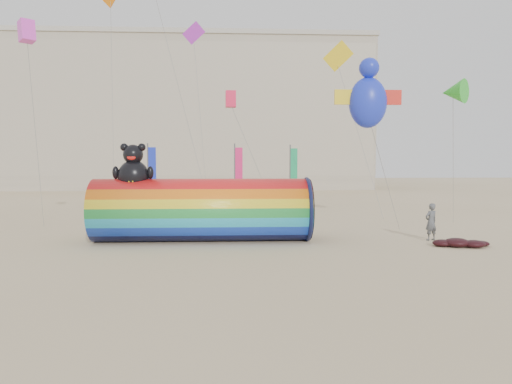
{
  "coord_description": "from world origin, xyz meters",
  "views": [
    {
      "loc": [
        -0.56,
        -20.62,
        3.95
      ],
      "look_at": [
        0.5,
        1.5,
        2.4
      ],
      "focal_mm": 32.0,
      "sensor_mm": 36.0,
      "label": 1
    }
  ],
  "objects_px": {
    "windsock_assembly": "(202,208)",
    "fabric_bundle": "(461,243)",
    "kite_handler": "(431,222)",
    "hotel_building": "(154,116)"
  },
  "relations": [
    {
      "from": "windsock_assembly",
      "to": "kite_handler",
      "type": "xyz_separation_m",
      "value": [
        11.23,
        -0.45,
        -0.68
      ]
    },
    {
      "from": "windsock_assembly",
      "to": "fabric_bundle",
      "type": "relative_size",
      "value": 4.0
    },
    {
      "from": "windsock_assembly",
      "to": "fabric_bundle",
      "type": "distance_m",
      "value": 12.18
    },
    {
      "from": "windsock_assembly",
      "to": "fabric_bundle",
      "type": "xyz_separation_m",
      "value": [
        11.9,
        -2.14,
        -1.43
      ]
    },
    {
      "from": "hotel_building",
      "to": "kite_handler",
      "type": "height_order",
      "value": "hotel_building"
    },
    {
      "from": "hotel_building",
      "to": "windsock_assembly",
      "type": "height_order",
      "value": "hotel_building"
    },
    {
      "from": "windsock_assembly",
      "to": "kite_handler",
      "type": "height_order",
      "value": "windsock_assembly"
    },
    {
      "from": "windsock_assembly",
      "to": "kite_handler",
      "type": "distance_m",
      "value": 11.26
    },
    {
      "from": "kite_handler",
      "to": "fabric_bundle",
      "type": "distance_m",
      "value": 1.96
    },
    {
      "from": "kite_handler",
      "to": "fabric_bundle",
      "type": "xyz_separation_m",
      "value": [
        0.67,
        -1.69,
        -0.75
      ]
    }
  ]
}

